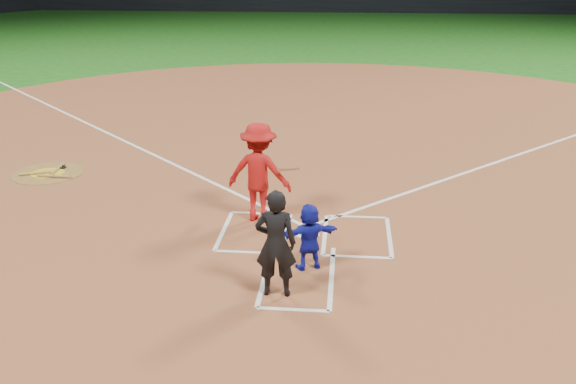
# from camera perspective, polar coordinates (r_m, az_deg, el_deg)

# --- Properties ---
(ground) EXTENTS (120.00, 120.00, 0.00)m
(ground) POSITION_cam_1_polar(r_m,az_deg,el_deg) (12.30, 1.57, -3.75)
(ground) COLOR #175816
(ground) RESTS_ON ground
(home_plate_dirt) EXTENTS (28.00, 28.00, 0.01)m
(home_plate_dirt) POSITION_cam_1_polar(r_m,az_deg,el_deg) (17.93, 2.89, 4.17)
(home_plate_dirt) COLOR brown
(home_plate_dirt) RESTS_ON ground
(home_plate) EXTENTS (0.60, 0.60, 0.02)m
(home_plate) POSITION_cam_1_polar(r_m,az_deg,el_deg) (12.30, 1.57, -3.67)
(home_plate) COLOR white
(home_plate) RESTS_ON home_plate_dirt
(on_deck_circle) EXTENTS (1.70, 1.70, 0.01)m
(on_deck_circle) POSITION_cam_1_polar(r_m,az_deg,el_deg) (16.65, -20.58, 1.58)
(on_deck_circle) COLOR brown
(on_deck_circle) RESTS_ON home_plate_dirt
(on_deck_logo) EXTENTS (0.80, 0.80, 0.00)m
(on_deck_logo) POSITION_cam_1_polar(r_m,az_deg,el_deg) (16.65, -20.59, 1.60)
(on_deck_logo) COLOR gold
(on_deck_logo) RESTS_ON on_deck_circle
(on_deck_bat_a) EXTENTS (0.10, 0.84, 0.06)m
(on_deck_bat_a) POSITION_cam_1_polar(r_m,az_deg,el_deg) (16.79, -19.78, 1.96)
(on_deck_bat_a) COLOR olive
(on_deck_bat_a) RESTS_ON on_deck_circle
(on_deck_bat_b) EXTENTS (0.79, 0.41, 0.06)m
(on_deck_bat_b) POSITION_cam_1_polar(r_m,az_deg,el_deg) (16.64, -21.36, 1.60)
(on_deck_bat_b) COLOR olive
(on_deck_bat_b) RESTS_ON on_deck_circle
(on_deck_bat_c) EXTENTS (0.84, 0.08, 0.06)m
(on_deck_bat_c) POSITION_cam_1_polar(r_m,az_deg,el_deg) (16.25, -20.09, 1.33)
(on_deck_bat_c) COLOR olive
(on_deck_bat_c) RESTS_ON on_deck_circle
(bat_weight_donut) EXTENTS (0.19, 0.19, 0.05)m
(bat_weight_donut) POSITION_cam_1_polar(r_m,az_deg,el_deg) (16.90, -19.42, 2.10)
(bat_weight_donut) COLOR black
(bat_weight_donut) RESTS_ON on_deck_circle
(catcher) EXTENTS (1.12, 0.72, 1.16)m
(catcher) POSITION_cam_1_polar(r_m,az_deg,el_deg) (10.78, 1.89, -3.98)
(catcher) COLOR #151CB2
(catcher) RESTS_ON home_plate_dirt
(umpire) EXTENTS (0.65, 0.44, 1.75)m
(umpire) POSITION_cam_1_polar(r_m,az_deg,el_deg) (9.84, -1.10, -4.60)
(umpire) COLOR black
(umpire) RESTS_ON home_plate_dirt
(chalk_markings) EXTENTS (28.35, 17.32, 0.01)m
(chalk_markings) POSITION_cam_1_polar(r_m,az_deg,el_deg) (17.25, 2.78, 3.53)
(chalk_markings) COLOR white
(chalk_markings) RESTS_ON home_plate_dirt
(batter_at_plate) EXTENTS (1.48, 1.02, 1.99)m
(batter_at_plate) POSITION_cam_1_polar(r_m,az_deg,el_deg) (12.60, -2.60, 1.75)
(batter_at_plate) COLOR #A81312
(batter_at_plate) RESTS_ON home_plate_dirt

